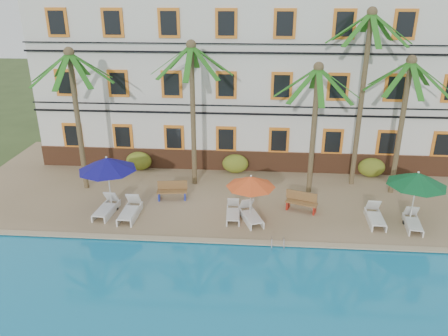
# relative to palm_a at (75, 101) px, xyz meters

# --- Properties ---
(ground) EXTENTS (100.00, 100.00, 0.00)m
(ground) POSITION_rel_palm_a_xyz_m (8.77, -3.94, -4.98)
(ground) COLOR #384C23
(ground) RESTS_ON ground
(pool_deck) EXTENTS (30.00, 12.00, 0.25)m
(pool_deck) POSITION_rel_palm_a_xyz_m (8.77, 1.06, -4.85)
(pool_deck) COLOR tan
(pool_deck) RESTS_ON ground
(pool_coping) EXTENTS (30.00, 0.35, 0.06)m
(pool_coping) POSITION_rel_palm_a_xyz_m (8.77, -4.84, -4.70)
(pool_coping) COLOR tan
(pool_coping) RESTS_ON pool_deck
(hotel_building) EXTENTS (25.40, 6.44, 10.22)m
(hotel_building) POSITION_rel_palm_a_xyz_m (8.77, 6.04, 0.40)
(hotel_building) COLOR silver
(hotel_building) RESTS_ON pool_deck
(palm_a) EXTENTS (4.11, 4.11, 7.33)m
(palm_a) POSITION_rel_palm_a_xyz_m (0.00, 0.00, 0.00)
(palm_a) COLOR brown
(palm_a) RESTS_ON pool_deck
(palm_b) EXTENTS (4.11, 4.11, 7.60)m
(palm_b) POSITION_rel_palm_a_xyz_m (5.71, 1.00, 0.16)
(palm_b) COLOR brown
(palm_b) RESTS_ON pool_deck
(palm_c) EXTENTS (4.11, 4.11, 6.71)m
(palm_c) POSITION_rel_palm_a_xyz_m (11.81, 0.41, -0.37)
(palm_c) COLOR brown
(palm_c) RESTS_ON pool_deck
(palm_d) EXTENTS (4.11, 4.11, 9.10)m
(palm_d) POSITION_rel_palm_a_xyz_m (14.24, 1.60, 1.02)
(palm_d) COLOR brown
(palm_d) RESTS_ON pool_deck
(palm_e) EXTENTS (4.11, 4.11, 7.03)m
(palm_e) POSITION_rel_palm_a_xyz_m (16.08, 0.64, -0.18)
(palm_e) COLOR brown
(palm_e) RESTS_ON pool_deck
(shrub_left) EXTENTS (1.50, 0.90, 1.10)m
(shrub_left) POSITION_rel_palm_a_xyz_m (2.19, 2.66, -4.18)
(shrub_left) COLOR #24621C
(shrub_left) RESTS_ON pool_deck
(shrub_mid) EXTENTS (1.50, 0.90, 1.10)m
(shrub_mid) POSITION_rel_palm_a_xyz_m (7.83, 2.66, -4.18)
(shrub_mid) COLOR #24621C
(shrub_mid) RESTS_ON pool_deck
(shrub_right) EXTENTS (1.50, 0.90, 1.10)m
(shrub_right) POSITION_rel_palm_a_xyz_m (15.51, 2.66, -4.18)
(shrub_right) COLOR #24621C
(shrub_right) RESTS_ON pool_deck
(umbrella_blue) EXTENTS (2.74, 2.74, 2.73)m
(umbrella_blue) POSITION_rel_palm_a_xyz_m (2.12, -2.30, -2.39)
(umbrella_blue) COLOR black
(umbrella_blue) RESTS_ON pool_deck
(umbrella_red) EXTENTS (2.23, 2.23, 2.24)m
(umbrella_red) POSITION_rel_palm_a_xyz_m (8.79, -2.84, -2.82)
(umbrella_red) COLOR black
(umbrella_red) RESTS_ON pool_deck
(umbrella_green) EXTENTS (2.59, 2.59, 2.59)m
(umbrella_green) POSITION_rel_palm_a_xyz_m (16.00, -2.69, -2.52)
(umbrella_green) COLOR black
(umbrella_green) RESTS_ON pool_deck
(lounger_a) EXTENTS (0.84, 1.95, 0.90)m
(lounger_a) POSITION_rel_palm_a_xyz_m (2.02, -2.73, -4.44)
(lounger_a) COLOR silver
(lounger_a) RESTS_ON pool_deck
(lounger_b) EXTENTS (0.74, 1.99, 0.93)m
(lounger_b) POSITION_rel_palm_a_xyz_m (3.22, -2.95, -4.42)
(lounger_b) COLOR silver
(lounger_b) RESTS_ON pool_deck
(lounger_c) EXTENTS (0.68, 1.71, 0.80)m
(lounger_c) POSITION_rel_palm_a_xyz_m (8.01, -2.68, -4.47)
(lounger_c) COLOR silver
(lounger_c) RESTS_ON pool_deck
(lounger_d) EXTENTS (1.24, 1.94, 0.86)m
(lounger_d) POSITION_rel_palm_a_xyz_m (8.82, -2.88, -4.45)
(lounger_d) COLOR silver
(lounger_d) RESTS_ON pool_deck
(lounger_e) EXTENTS (0.71, 1.85, 0.87)m
(lounger_e) POSITION_rel_palm_a_xyz_m (14.48, -2.63, -4.45)
(lounger_e) COLOR silver
(lounger_e) RESTS_ON pool_deck
(lounger_f) EXTENTS (0.82, 1.78, 0.81)m
(lounger_f) POSITION_rel_palm_a_xyz_m (16.04, -2.97, -4.46)
(lounger_f) COLOR silver
(lounger_f) RESTS_ON pool_deck
(bench_left) EXTENTS (1.55, 0.67, 0.93)m
(bench_left) POSITION_rel_palm_a_xyz_m (4.82, -0.96, -4.26)
(bench_left) COLOR olive
(bench_left) RESTS_ON pool_deck
(bench_right) EXTENTS (1.57, 0.96, 0.93)m
(bench_right) POSITION_rel_palm_a_xyz_m (11.25, -1.74, -4.26)
(bench_right) COLOR olive
(bench_right) RESTS_ON pool_deck
(pool_ladder) EXTENTS (0.54, 0.74, 0.74)m
(pool_ladder) POSITION_rel_palm_a_xyz_m (9.98, -4.94, -4.73)
(pool_ladder) COLOR silver
(pool_ladder) RESTS_ON ground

